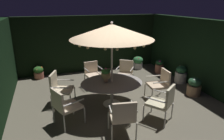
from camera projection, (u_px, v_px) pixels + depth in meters
ground_plane at (118, 105)px, 6.11m from camera, size 6.89×7.53×0.02m
hedge_backdrop_rear at (90, 43)px, 8.94m from camera, size 6.89×0.30×2.47m
hedge_backdrop_right at (208, 57)px, 6.74m from camera, size 0.30×7.53×2.47m
patio_dining_table at (112, 85)px, 5.92m from camera, size 1.87×1.57×0.74m
patio_umbrella at (112, 32)px, 5.40m from camera, size 2.35×2.35×2.52m
centerpiece_planter at (106, 74)px, 5.82m from camera, size 0.27×0.27×0.44m
patio_chair_north at (93, 72)px, 7.29m from camera, size 0.64×0.64×0.92m
patio_chair_northeast at (59, 87)px, 5.99m from camera, size 0.79×0.81×1.00m
patio_chair_east at (64, 104)px, 4.92m from camera, size 0.80×0.79×1.00m
patio_chair_southeast at (123, 115)px, 4.45m from camera, size 0.68×0.66×0.97m
patio_chair_south at (163, 101)px, 5.07m from camera, size 0.82×0.83×1.02m
patio_chair_southwest at (160, 82)px, 6.30m from camera, size 0.66×0.65×0.98m
patio_chair_west at (125, 72)px, 7.39m from camera, size 0.81×0.81×0.94m
potted_plant_front_corner at (181, 74)px, 7.70m from camera, size 0.45×0.45×0.67m
potted_plant_back_center at (159, 66)px, 8.80m from camera, size 0.37×0.37×0.61m
potted_plant_left_near at (194, 86)px, 6.65m from camera, size 0.46×0.46×0.62m
potted_plant_back_right at (39, 72)px, 8.14m from camera, size 0.40×0.40×0.51m
potted_plant_right_near at (138, 62)px, 9.37m from camera, size 0.47×0.47×0.58m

